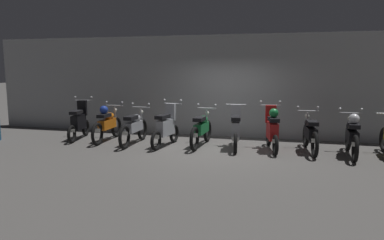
% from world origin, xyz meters
% --- Properties ---
extents(ground_plane, '(80.00, 80.00, 0.00)m').
position_xyz_m(ground_plane, '(0.00, 0.00, 0.00)').
color(ground_plane, '#565451').
extents(back_wall, '(16.68, 0.30, 3.21)m').
position_xyz_m(back_wall, '(0.00, 2.15, 1.60)').
color(back_wall, '#9EA0A3').
rests_on(back_wall, ground).
extents(motorbike_slot_0, '(0.59, 1.67, 1.29)m').
position_xyz_m(motorbike_slot_0, '(-4.35, 0.41, 0.53)').
color(motorbike_slot_0, black).
rests_on(motorbike_slot_0, ground).
extents(motorbike_slot_1, '(0.59, 1.95, 1.15)m').
position_xyz_m(motorbike_slot_1, '(-3.38, 0.37, 0.53)').
color(motorbike_slot_1, black).
rests_on(motorbike_slot_1, ground).
extents(motorbike_slot_2, '(0.59, 1.95, 1.15)m').
position_xyz_m(motorbike_slot_2, '(-2.41, 0.14, 0.49)').
color(motorbike_slot_2, black).
rests_on(motorbike_slot_2, ground).
extents(motorbike_slot_3, '(0.59, 1.68, 1.29)m').
position_xyz_m(motorbike_slot_3, '(-1.44, 0.12, 0.53)').
color(motorbike_slot_3, black).
rests_on(motorbike_slot_3, ground).
extents(motorbike_slot_4, '(0.59, 1.95, 1.15)m').
position_xyz_m(motorbike_slot_4, '(-0.48, 0.37, 0.49)').
color(motorbike_slot_4, black).
rests_on(motorbike_slot_4, ground).
extents(motorbike_slot_5, '(0.56, 1.68, 1.18)m').
position_xyz_m(motorbike_slot_5, '(0.48, 0.31, 0.52)').
color(motorbike_slot_5, black).
rests_on(motorbike_slot_5, ground).
extents(motorbike_slot_6, '(0.58, 1.67, 1.29)m').
position_xyz_m(motorbike_slot_6, '(1.44, 0.31, 0.57)').
color(motorbike_slot_6, black).
rests_on(motorbike_slot_6, ground).
extents(motorbike_slot_7, '(0.59, 1.95, 1.15)m').
position_xyz_m(motorbike_slot_7, '(2.41, 0.39, 0.49)').
color(motorbike_slot_7, black).
rests_on(motorbike_slot_7, ground).
extents(motorbike_slot_8, '(0.59, 1.95, 1.15)m').
position_xyz_m(motorbike_slot_8, '(3.38, 0.16, 0.53)').
color(motorbike_slot_8, black).
rests_on(motorbike_slot_8, ground).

